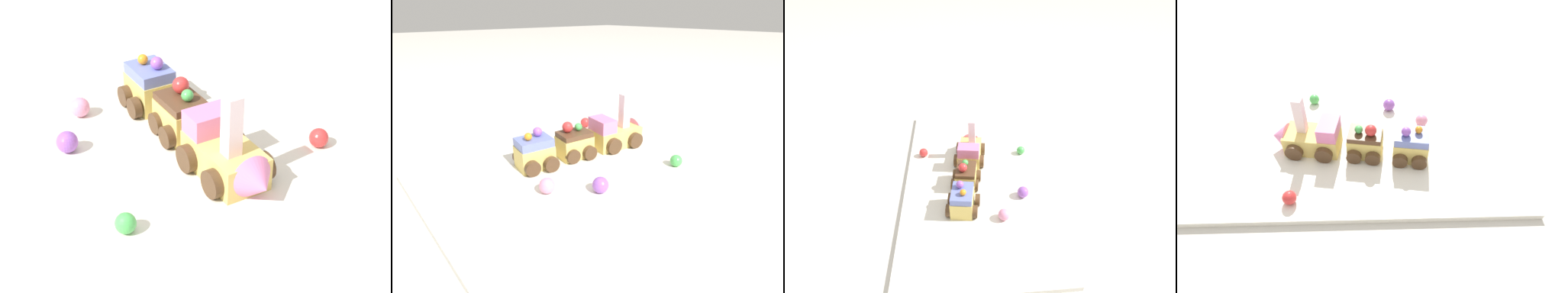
# 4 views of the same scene
# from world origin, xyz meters

# --- Properties ---
(ground_plane) EXTENTS (10.00, 10.00, 0.00)m
(ground_plane) POSITION_xyz_m (0.00, 0.00, 0.00)
(ground_plane) COLOR beige
(display_board) EXTENTS (0.66, 0.36, 0.01)m
(display_board) POSITION_xyz_m (0.00, 0.00, 0.01)
(display_board) COLOR white
(display_board) RESTS_ON ground_plane
(cake_train_locomotive) EXTENTS (0.14, 0.09, 0.11)m
(cake_train_locomotive) POSITION_xyz_m (0.08, 0.01, 0.04)
(cake_train_locomotive) COLOR #EACC66
(cake_train_locomotive) RESTS_ON display_board
(cake_car_chocolate) EXTENTS (0.08, 0.08, 0.08)m
(cake_car_chocolate) POSITION_xyz_m (-0.03, 0.02, 0.04)
(cake_car_chocolate) COLOR #EACC66
(cake_car_chocolate) RESTS_ON display_board
(cake_car_blueberry) EXTENTS (0.08, 0.08, 0.08)m
(cake_car_blueberry) POSITION_xyz_m (-0.12, 0.04, 0.04)
(cake_car_blueberry) COLOR #EACC66
(cake_car_blueberry) RESTS_ON display_board
(gumball_pink) EXTENTS (0.03, 0.03, 0.03)m
(gumball_pink) POSITION_xyz_m (-0.15, -0.06, 0.03)
(gumball_pink) COLOR pink
(gumball_pink) RESTS_ON display_board
(gumball_purple) EXTENTS (0.03, 0.03, 0.03)m
(gumball_purple) POSITION_xyz_m (-0.09, -0.11, 0.03)
(gumball_purple) COLOR #9956C6
(gumball_purple) RESTS_ON display_board
(gumball_green) EXTENTS (0.02, 0.02, 0.02)m
(gumball_green) POSITION_xyz_m (0.09, -0.14, 0.02)
(gumball_green) COLOR #4CBC56
(gumball_green) RESTS_ON display_board
(gumball_red) EXTENTS (0.02, 0.02, 0.02)m
(gumball_red) POSITION_xyz_m (0.10, 0.14, 0.02)
(gumball_red) COLOR red
(gumball_red) RESTS_ON display_board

